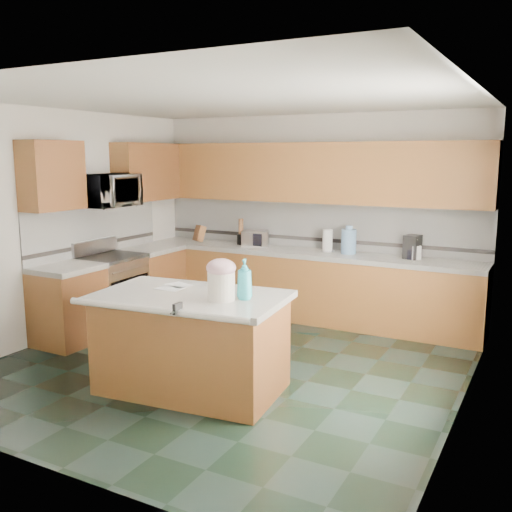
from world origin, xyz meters
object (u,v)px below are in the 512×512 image
Objects in this scene: island_base at (192,345)px; toaster_oven at (255,239)px; coffee_maker at (412,247)px; knife_block at (199,233)px; island_top at (191,297)px; soap_bottle_island at (245,279)px; treat_jar at (221,286)px.

toaster_oven is (-0.80, 2.73, 0.60)m from island_base.
island_base is 3.15m from coffee_maker.
knife_block is 3.08m from coffee_maker.
island_top is 0.57m from soap_bottle_island.
treat_jar is at bearing -89.75° from toaster_oven.
coffee_maker reaches higher than knife_block.
island_top is at bearing -104.63° from coffee_maker.
island_base is 4.45× the size of toaster_oven.
coffee_maker is at bearing 57.75° from island_base.
island_top is 0.40m from treat_jar.
toaster_oven is (0.93, 0.00, -0.01)m from knife_block.
toaster_oven reaches higher than island_base.
island_base is 2.91m from toaster_oven.
knife_block is at bearing 157.65° from toaster_oven.
soap_bottle_island is (0.53, 0.07, 0.67)m from island_base.
coffee_maker reaches higher than island_top.
knife_block is at bearing 111.64° from treat_jar.
soap_bottle_island reaches higher than island_base.
knife_block is 0.80× the size of coffee_maker.
knife_block is (-2.09, 2.79, -0.01)m from treat_jar.
treat_jar reaches higher than island_top.
island_top is 4.73× the size of toaster_oven.
island_base is at bearing 171.72° from soap_bottle_island.
treat_jar is at bearing -15.38° from island_top.
treat_jar is 0.70× the size of soap_bottle_island.
knife_block reaches higher than island_base.
soap_bottle_island is at bearing -85.97° from toaster_oven.
treat_jar is at bearing -157.29° from soap_bottle_island.
treat_jar is at bearing -97.81° from coffee_maker.
toaster_oven is at bearing -167.66° from coffee_maker.
treat_jar is 3.49m from knife_block.
treat_jar is 0.86× the size of coffee_maker.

